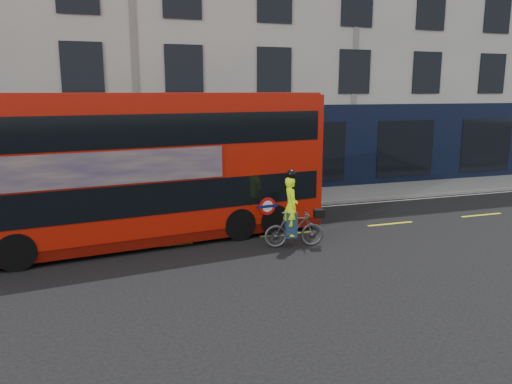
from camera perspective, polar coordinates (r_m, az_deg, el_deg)
name	(u,v)px	position (r m, az deg, el deg)	size (l,w,h in m)	color
ground	(171,262)	(14.07, -9.68, -7.84)	(120.00, 120.00, 0.00)	black
pavement	(145,208)	(20.26, -12.60, -1.81)	(60.00, 3.00, 0.12)	gray
kerb	(149,217)	(18.81, -12.11, -2.79)	(60.00, 0.12, 0.13)	gray
building_terrace	(123,31)	(26.32, -14.93, 17.37)	(50.00, 10.07, 15.00)	#B0AEA6
road_edge_line	(150,220)	(18.53, -11.99, -3.19)	(58.00, 0.10, 0.01)	silver
lane_dashes	(163,246)	(15.48, -10.57, -6.06)	(58.00, 0.12, 0.01)	yellow
bus	(145,167)	(15.60, -12.57, 2.82)	(11.54, 3.93, 4.57)	#B01407
cyclist	(293,221)	(14.95, 4.27, -3.37)	(1.88, 0.80, 2.37)	#46484B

